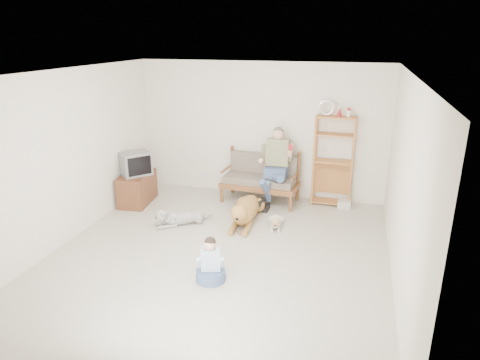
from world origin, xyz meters
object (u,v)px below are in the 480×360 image
(tv_stand, at_px, (137,188))
(loveseat, at_px, (261,177))
(etagere, at_px, (333,160))
(golden_retriever, at_px, (245,211))

(tv_stand, bearing_deg, loveseat, 12.83)
(tv_stand, bearing_deg, etagere, 8.67)
(etagere, bearing_deg, tv_stand, -165.46)
(tv_stand, xyz_separation_m, golden_retriever, (2.30, -0.31, -0.10))
(golden_retriever, bearing_deg, loveseat, 85.89)
(tv_stand, relative_size, golden_retriever, 0.57)
(loveseat, bearing_deg, golden_retriever, -87.25)
(etagere, relative_size, tv_stand, 2.16)
(loveseat, distance_m, tv_stand, 2.46)
(tv_stand, bearing_deg, golden_retriever, -13.48)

